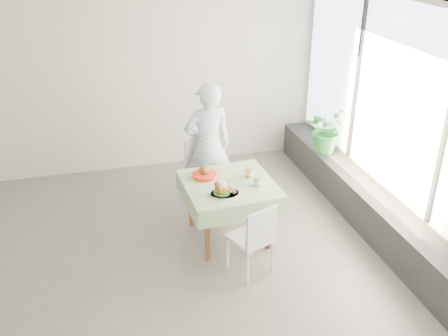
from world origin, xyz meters
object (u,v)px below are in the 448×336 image
object	(u,v)px
diner	(208,147)
juice_cup_orange	(249,172)
main_dish	(223,190)
potted_plant	(326,129)
chair_far	(208,185)
cafe_table	(229,204)
chair_near	(251,251)

from	to	relation	value
diner	juice_cup_orange	xyz separation A→B (m)	(0.32, -0.75, -0.05)
main_dish	juice_cup_orange	world-z (taller)	juice_cup_orange
diner	potted_plant	world-z (taller)	diner
potted_plant	chair_far	bearing A→B (deg)	-172.37
cafe_table	potted_plant	world-z (taller)	potted_plant
chair_near	potted_plant	xyz separation A→B (m)	(1.69, 1.79, 0.57)
chair_near	potted_plant	world-z (taller)	potted_plant
chair_near	diner	size ratio (longest dim) A/B	0.49
cafe_table	juice_cup_orange	xyz separation A→B (m)	(0.27, 0.09, 0.35)
chair_far	diner	size ratio (longest dim) A/B	0.55
cafe_table	main_dish	distance (m)	0.45
juice_cup_orange	potted_plant	size ratio (longest dim) A/B	0.42
juice_cup_orange	cafe_table	bearing A→B (deg)	-161.85
diner	potted_plant	xyz separation A→B (m)	(1.79, 0.23, -0.03)
diner	main_dish	xyz separation A→B (m)	(-0.09, -1.09, -0.06)
cafe_table	potted_plant	bearing A→B (deg)	31.60
diner	juice_cup_orange	world-z (taller)	diner
diner	juice_cup_orange	distance (m)	0.82
juice_cup_orange	potted_plant	xyz separation A→B (m)	(1.46, 0.98, 0.03)
main_dish	potted_plant	xyz separation A→B (m)	(1.88, 1.32, 0.03)
diner	potted_plant	bearing A→B (deg)	-176.18
cafe_table	chair_near	distance (m)	0.75
cafe_table	main_dish	world-z (taller)	main_dish
chair_far	chair_near	xyz separation A→B (m)	(0.12, -1.54, -0.03)
main_dish	potted_plant	size ratio (longest dim) A/B	0.51
chair_near	diner	distance (m)	1.67
cafe_table	diner	xyz separation A→B (m)	(-0.06, 0.84, 0.40)
chair_far	diner	xyz separation A→B (m)	(0.02, 0.01, 0.57)
chair_near	main_dish	world-z (taller)	main_dish
chair_near	diner	xyz separation A→B (m)	(-0.10, 1.56, 0.60)
potted_plant	chair_near	bearing A→B (deg)	-133.38
chair_far	main_dish	xyz separation A→B (m)	(-0.07, -1.08, 0.51)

